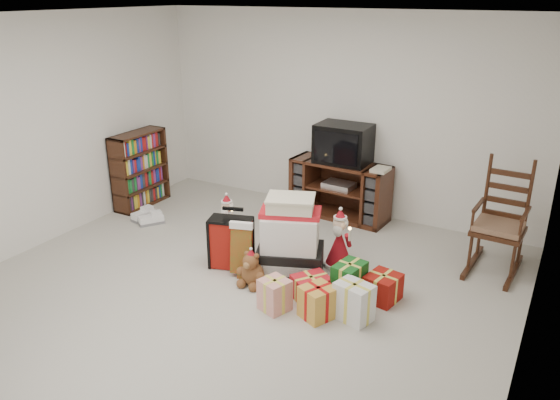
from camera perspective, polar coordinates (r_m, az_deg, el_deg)
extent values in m
cube|color=#B3AFA4|center=(5.29, -4.99, -9.70)|extent=(5.00, 5.00, 0.01)
cube|color=white|center=(4.55, -6.03, 18.50)|extent=(5.00, 5.00, 0.01)
cube|color=white|center=(6.91, 6.44, 8.88)|extent=(5.00, 0.01, 2.50)
cube|color=white|center=(6.49, -24.14, 6.36)|extent=(0.01, 5.00, 2.50)
cube|color=white|center=(4.00, 25.61, -2.30)|extent=(0.01, 5.00, 2.50)
cube|color=#492415|center=(6.88, 6.26, 1.09)|extent=(1.28, 0.54, 0.71)
cube|color=silver|center=(6.84, 6.19, 1.55)|extent=(0.39, 0.29, 0.07)
cube|color=#3E2110|center=(7.41, -14.43, 3.12)|extent=(0.27, 0.81, 0.99)
cube|color=#3E2110|center=(5.90, 21.83, -3.04)|extent=(0.51, 0.49, 0.05)
cube|color=#8C6A4C|center=(5.88, 21.90, -2.54)|extent=(0.47, 0.45, 0.06)
cube|color=#3E2110|center=(5.96, 22.65, 1.21)|extent=(0.41, 0.08, 0.74)
cube|color=#3E2110|center=(6.07, 21.31, -6.56)|extent=(0.52, 0.82, 0.06)
cube|color=black|center=(5.53, 1.07, -6.37)|extent=(0.78, 0.68, 0.29)
cube|color=silver|center=(5.39, 1.09, -3.31)|extent=(0.66, 0.59, 0.36)
cube|color=red|center=(5.31, 1.10, -1.30)|extent=(0.66, 0.51, 0.05)
cube|color=beige|center=(5.28, 1.11, -0.46)|extent=(0.53, 0.47, 0.12)
cube|color=#9C1511|center=(5.64, -5.13, -4.47)|extent=(0.46, 0.33, 0.54)
cube|color=black|center=(5.57, -4.68, -0.92)|extent=(0.22, 0.10, 0.03)
ellipsoid|color=brown|center=(5.36, -2.89, -7.71)|extent=(0.24, 0.20, 0.25)
sphere|color=brown|center=(5.27, -3.09, -6.44)|extent=(0.16, 0.16, 0.16)
cone|color=maroon|center=(5.69, 6.19, -4.94)|extent=(0.30, 0.30, 0.42)
sphere|color=beige|center=(5.58, 6.29, -2.48)|extent=(0.14, 0.14, 0.14)
cone|color=maroon|center=(5.53, 6.34, -1.43)|extent=(0.13, 0.13, 0.11)
cylinder|color=silver|center=(5.44, 7.28, -3.64)|extent=(0.02, 0.02, 0.13)
cone|color=maroon|center=(6.21, -5.50, -2.78)|extent=(0.27, 0.27, 0.39)
sphere|color=beige|center=(6.12, -5.58, -0.70)|extent=(0.13, 0.13, 0.13)
cone|color=maroon|center=(6.08, -5.61, 0.18)|extent=(0.12, 0.12, 0.10)
cylinder|color=silver|center=(5.98, -5.03, -1.63)|extent=(0.02, 0.02, 0.12)
cube|color=white|center=(7.04, -14.29, -1.63)|extent=(0.18, 0.32, 0.11)
cube|color=white|center=(6.91, -13.09, -1.95)|extent=(0.28, 0.33, 0.11)
cube|color=red|center=(5.07, 2.86, -9.21)|extent=(0.29, 0.29, 0.29)
cube|color=#165B21|center=(5.21, 6.43, -8.42)|extent=(0.29, 0.29, 0.29)
cube|color=gold|center=(4.84, 4.94, -10.85)|extent=(0.29, 0.29, 0.29)
cube|color=white|center=(4.80, 0.16, -11.09)|extent=(0.29, 0.29, 0.29)
cube|color=silver|center=(4.95, 8.38, -10.26)|extent=(0.29, 0.29, 0.29)
cube|color=#9C1511|center=(5.32, 9.57, -7.91)|extent=(0.29, 0.29, 0.29)
cube|color=black|center=(6.72, 6.65, 5.88)|extent=(0.65, 0.46, 0.48)
cube|color=black|center=(6.51, 5.84, 5.42)|extent=(0.55, 0.02, 0.38)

